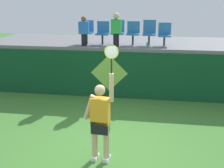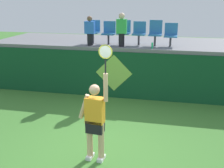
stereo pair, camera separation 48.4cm
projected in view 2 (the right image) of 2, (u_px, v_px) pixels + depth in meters
The scene contains 14 objects.
ground_plane at pixel (99, 150), 6.62m from camera, with size 40.00×40.00×0.00m, color #3D752D.
court_back_wall at pixel (127, 75), 9.81m from camera, with size 10.56×0.20×1.61m, color #0F4223.
spectator_platform at pixel (134, 43), 10.99m from camera, with size 10.56×3.19×0.12m, color slate.
tennis_player at pixel (95, 119), 5.98m from camera, with size 0.75×0.29×2.52m.
water_bottle at pixel (152, 46), 9.45m from camera, with size 0.06×0.06×0.20m, color #26B272.
stadium_chair_0 at pixel (93, 30), 10.39m from camera, with size 0.44×0.42×0.83m.
stadium_chair_1 at pixel (109, 32), 10.28m from camera, with size 0.44×0.42×0.80m.
stadium_chair_2 at pixel (124, 31), 10.15m from camera, with size 0.44×0.42×0.85m.
stadium_chair_3 at pixel (139, 32), 10.05m from camera, with size 0.44×0.42×0.81m.
stadium_chair_4 at pixel (155, 32), 9.93m from camera, with size 0.44×0.42×0.87m.
stadium_chair_5 at pixel (171, 34), 9.83m from camera, with size 0.44×0.42×0.78m.
spectator_0 at pixel (122, 29), 9.72m from camera, with size 0.34×0.21×1.13m.
spectator_1 at pixel (90, 30), 9.96m from camera, with size 0.34×0.20×1.01m.
wall_signage_mount at pixel (114, 97), 10.04m from camera, with size 1.27×0.01×1.52m.
Camera 2 is at (1.56, -5.67, 3.40)m, focal length 46.10 mm.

